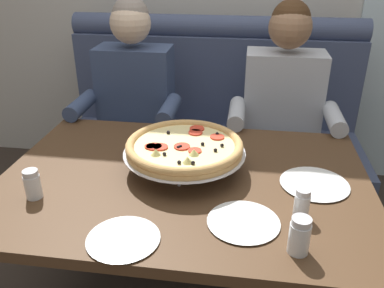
{
  "coord_description": "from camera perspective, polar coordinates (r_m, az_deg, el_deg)",
  "views": [
    {
      "loc": [
        0.22,
        -1.26,
        1.49
      ],
      "look_at": [
        0.02,
        0.09,
        0.82
      ],
      "focal_mm": 37.48,
      "sensor_mm": 36.0,
      "label": 1
    }
  ],
  "objects": [
    {
      "name": "diner_right",
      "position": [
        2.1,
        12.73,
        3.71
      ],
      "size": [
        0.54,
        0.64,
        1.27
      ],
      "color": "#2D3342",
      "rests_on": "ground_plane"
    },
    {
      "name": "shaker_oregano",
      "position": [
        1.31,
        15.34,
        -8.41
      ],
      "size": [
        0.05,
        0.05,
        0.1
      ],
      "color": "white",
      "rests_on": "dining_table"
    },
    {
      "name": "plate_far_side",
      "position": [
        1.5,
        17.05,
        -5.24
      ],
      "size": [
        0.25,
        0.25,
        0.02
      ],
      "color": "white",
      "rests_on": "dining_table"
    },
    {
      "name": "dining_table",
      "position": [
        1.53,
        -1.15,
        -7.2
      ],
      "size": [
        1.36,
        0.95,
        0.72
      ],
      "color": "#4C331E",
      "rests_on": "ground_plane"
    },
    {
      "name": "booth_bench",
      "position": [
        2.47,
        2.47,
        -0.06
      ],
      "size": [
        1.77,
        0.78,
        1.13
      ],
      "color": "#424C6B",
      "rests_on": "ground_plane"
    },
    {
      "name": "plate_near_left",
      "position": [
        1.27,
        7.35,
        -10.7
      ],
      "size": [
        0.23,
        0.23,
        0.02
      ],
      "color": "white",
      "rests_on": "dining_table"
    },
    {
      "name": "shaker_pepper_flakes",
      "position": [
        1.46,
        -21.7,
        -5.58
      ],
      "size": [
        0.05,
        0.05,
        0.1
      ],
      "color": "white",
      "rests_on": "dining_table"
    },
    {
      "name": "pizza",
      "position": [
        1.5,
        -1.1,
        -0.45
      ],
      "size": [
        0.46,
        0.46,
        0.13
      ],
      "color": "silver",
      "rests_on": "dining_table"
    },
    {
      "name": "patio_chair",
      "position": [
        3.64,
        25.6,
        8.17
      ],
      "size": [
        0.4,
        0.4,
        0.86
      ],
      "color": "black",
      "rests_on": "ground_plane"
    },
    {
      "name": "diner_left",
      "position": [
        2.18,
        -8.64,
        4.91
      ],
      "size": [
        0.54,
        0.64,
        1.27
      ],
      "color": "#2D3342",
      "rests_on": "ground_plane"
    },
    {
      "name": "plate_near_right",
      "position": [
        1.21,
        -9.77,
        -12.92
      ],
      "size": [
        0.22,
        0.22,
        0.02
      ],
      "color": "white",
      "rests_on": "dining_table"
    },
    {
      "name": "shaker_parmesan",
      "position": [
        1.17,
        15.01,
        -12.75
      ],
      "size": [
        0.06,
        0.06,
        0.11
      ],
      "color": "white",
      "rests_on": "dining_table"
    }
  ]
}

